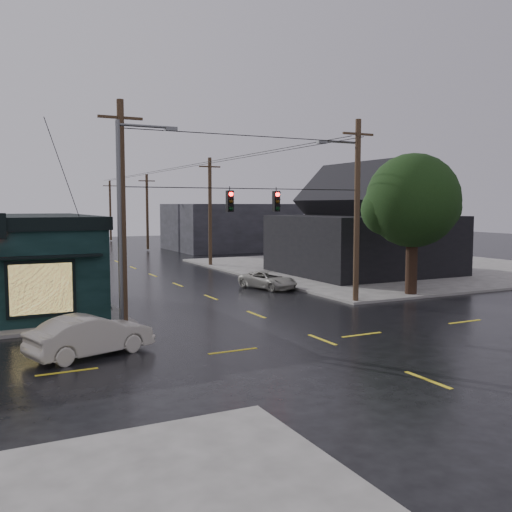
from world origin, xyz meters
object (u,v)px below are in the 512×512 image
utility_pole_nw (125,325)px  utility_pole_ne (355,303)px  corner_tree (413,201)px  sedan_cream (91,335)px  suv_silver (268,280)px

utility_pole_nw → utility_pole_ne: same height
corner_tree → sedan_cream: 21.12m
sedan_cream → suv_silver: bearing=-67.2°
utility_pole_ne → sedan_cream: bearing=-162.9°
sedan_cream → corner_tree: bearing=-93.4°
corner_tree → suv_silver: 10.43m
utility_pole_nw → sedan_cream: utility_pole_nw is taller
utility_pole_ne → suv_silver: (-1.81, 7.06, 0.58)m
utility_pole_nw → sedan_cream: size_ratio=2.23×
sedan_cream → suv_silver: sedan_cream is taller
corner_tree → suv_silver: bearing=133.7°
utility_pole_nw → utility_pole_ne: bearing=0.0°
corner_tree → utility_pole_nw: size_ratio=0.83×
utility_pole_ne → suv_silver: 7.31m
sedan_cream → suv_silver: 17.99m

